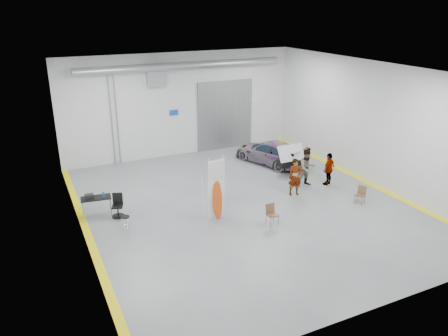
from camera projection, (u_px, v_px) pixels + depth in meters
name	position (u px, v px, depth m)	size (l,w,h in m)	color
ground	(245.00, 205.00, 19.70)	(16.00, 16.00, 0.00)	slate
room_shell	(228.00, 106.00, 20.23)	(14.02, 16.18, 6.01)	silver
sedan_car	(270.00, 152.00, 24.69)	(1.79, 4.38, 1.27)	silver
person_a	(295.00, 177.00, 20.46)	(0.65, 0.43, 1.79)	#855948
person_b	(307.00, 168.00, 21.51)	(0.91, 0.70, 1.86)	slate
person_c	(329.00, 169.00, 21.64)	(0.97, 0.40, 1.67)	brown
surfboard_display	(216.00, 194.00, 18.05)	(0.78, 0.27, 2.78)	white
folding_chair_near	(272.00, 219.00, 17.84)	(0.43, 0.44, 0.88)	brown
folding_chair_far	(360.00, 198.00, 19.74)	(0.51, 0.63, 0.82)	brown
shop_stool	(126.00, 224.00, 17.34)	(0.33, 0.33, 0.65)	black
work_table	(94.00, 198.00, 18.53)	(1.31, 0.76, 1.02)	gray
office_chair	(117.00, 207.00, 18.50)	(0.57, 0.59, 1.01)	black
trunk_lid	(290.00, 151.00, 22.81)	(1.48, 0.90, 0.04)	silver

